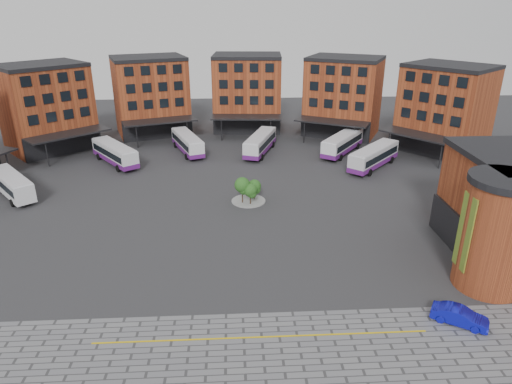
{
  "coord_description": "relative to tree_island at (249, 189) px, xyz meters",
  "views": [
    {
      "loc": [
        0.02,
        -42.15,
        24.14
      ],
      "look_at": [
        2.63,
        5.59,
        4.0
      ],
      "focal_mm": 32.0,
      "sensor_mm": 36.0,
      "label": 1
    }
  ],
  "objects": [
    {
      "name": "bus_f",
      "position": [
        19.94,
        12.3,
        -0.08
      ],
      "size": [
        10.08,
        10.6,
        3.35
      ],
      "rotation": [
        0.0,
        0.0,
        -0.75
      ],
      "color": "silver",
      "rests_on": "ground"
    },
    {
      "name": "bus_c",
      "position": [
        -9.57,
        21.61,
        -0.17
      ],
      "size": [
        6.45,
        11.5,
        3.19
      ],
      "rotation": [
        0.0,
        0.0,
        0.36
      ],
      "color": "white",
      "rests_on": "ground"
    },
    {
      "name": "bus_d",
      "position": [
        2.8,
        20.62,
        -0.12
      ],
      "size": [
        6.35,
        11.88,
        3.28
      ],
      "rotation": [
        0.0,
        0.0,
        -0.33
      ],
      "color": "silver",
      "rests_on": "ground"
    },
    {
      "name": "bus_b",
      "position": [
        -20.59,
        16.3,
        -0.13
      ],
      "size": [
        9.08,
        10.88,
        3.27
      ],
      "rotation": [
        0.0,
        0.0,
        0.64
      ],
      "color": "silver",
      "rests_on": "ground"
    },
    {
      "name": "tree_island",
      "position": [
        0.0,
        0.0,
        0.0
      ],
      "size": [
        4.4,
        4.4,
        3.55
      ],
      "color": "gray",
      "rests_on": "ground"
    },
    {
      "name": "ground",
      "position": [
        -2.0,
        -11.63,
        -1.9
      ],
      "size": [
        160.0,
        160.0,
        0.0
      ],
      "primitive_type": "plane",
      "color": "#28282B",
      "rests_on": "ground"
    },
    {
      "name": "bus_e",
      "position": [
        16.75,
        19.65,
        -0.1
      ],
      "size": [
        9.11,
        11.14,
        3.32
      ],
      "rotation": [
        0.0,
        0.0,
        -0.63
      ],
      "color": "white",
      "rests_on": "ground"
    },
    {
      "name": "yellow_line",
      "position": [
        0.0,
        -25.63,
        -1.87
      ],
      "size": [
        26.0,
        0.15,
        0.02
      ],
      "primitive_type": "cube",
      "color": "gold",
      "rests_on": "paving_zone"
    },
    {
      "name": "bus_a",
      "position": [
        -31.23,
        3.85,
        -0.08
      ],
      "size": [
        8.84,
        9.89,
        3.06
      ],
      "rotation": [
        0.0,
        0.0,
        0.7
      ],
      "color": "silver",
      "rests_on": "ground"
    },
    {
      "name": "blue_car",
      "position": [
        16.01,
        -24.86,
        -1.18
      ],
      "size": [
        4.51,
        3.61,
        1.44
      ],
      "primitive_type": "imported",
      "rotation": [
        0.0,
        0.0,
        1.01
      ],
      "color": "#0D0FAA",
      "rests_on": "ground"
    },
    {
      "name": "main_building",
      "position": [
        -6.77,
        26.61,
        5.33
      ],
      "size": [
        94.14,
        42.48,
        14.6
      ],
      "color": "#9A4321",
      "rests_on": "ground"
    }
  ]
}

